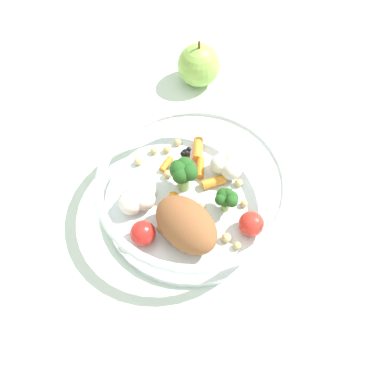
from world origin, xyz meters
TOP-DOWN VIEW (x-y plane):
  - ground_plane at (0.00, 0.00)m, footprint 2.40×2.40m
  - food_container at (-0.02, 0.01)m, footprint 0.24×0.24m
  - loose_apple at (0.20, 0.08)m, footprint 0.07×0.07m

SIDE VIEW (x-z plane):
  - ground_plane at x=0.00m, z-range 0.00..0.00m
  - food_container at x=-0.02m, z-range 0.00..0.06m
  - loose_apple at x=0.20m, z-range -0.01..0.07m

